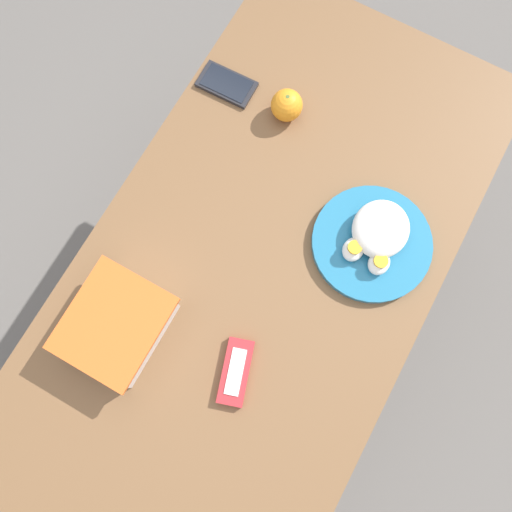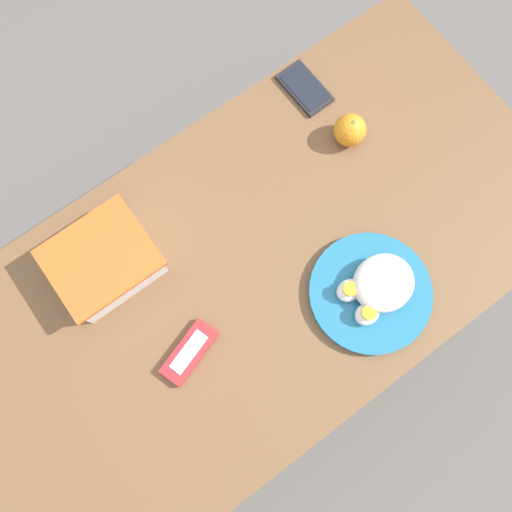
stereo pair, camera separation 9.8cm
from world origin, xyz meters
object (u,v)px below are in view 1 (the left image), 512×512
object	(u,v)px
rice_plate	(375,239)
cell_phone	(227,84)
orange_fruit	(287,105)
food_container	(119,325)
candy_bar	(236,372)

from	to	relation	value
rice_plate	cell_phone	distance (m)	0.47
orange_fruit	cell_phone	size ratio (longest dim) A/B	0.54
orange_fruit	rice_plate	xyz separation A→B (m)	(-0.17, -0.29, -0.01)
orange_fruit	rice_plate	size ratio (longest dim) A/B	0.28
food_container	orange_fruit	distance (m)	0.57
orange_fruit	candy_bar	bearing A→B (deg)	-161.60
food_container	cell_phone	distance (m)	0.57
food_container	orange_fruit	bearing A→B (deg)	-6.00
orange_fruit	cell_phone	xyz separation A→B (m)	(-0.00, 0.15, -0.03)
cell_phone	food_container	bearing A→B (deg)	-171.16
cell_phone	orange_fruit	bearing A→B (deg)	-88.58
rice_plate	candy_bar	xyz separation A→B (m)	(-0.36, 0.12, -0.01)
food_container	cell_phone	xyz separation A→B (m)	(0.56, 0.09, -0.03)
food_container	cell_phone	bearing A→B (deg)	8.84
rice_plate	candy_bar	bearing A→B (deg)	162.24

